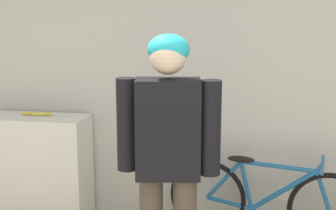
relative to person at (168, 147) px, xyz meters
The scene contains 5 objects.
wall_back 1.15m from the person, 76.90° to the left, with size 8.00×0.07×2.60m.
side_shelf 1.67m from the person, 147.81° to the left, with size 0.98×0.39×0.98m.
person is the anchor object (origin of this frame).
bicycle 1.26m from the person, 52.46° to the left, with size 1.61×0.46×0.72m.
banana 1.55m from the person, 145.67° to the left, with size 0.32×0.08×0.03m.
Camera 1 is at (0.23, -1.60, 1.83)m, focal length 50.00 mm.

